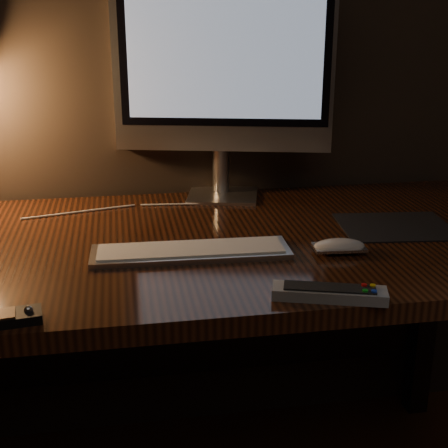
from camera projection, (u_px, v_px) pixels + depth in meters
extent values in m
cube|color=#3C1C0D|center=(195.00, 248.00, 1.37)|extent=(1.60, 0.75, 0.04)
cube|color=black|center=(425.00, 309.00, 1.92)|extent=(0.06, 0.06, 0.71)
cube|color=black|center=(181.00, 295.00, 1.78)|extent=(1.48, 0.02, 0.51)
cube|color=silver|center=(223.00, 195.00, 1.68)|extent=(0.22, 0.20, 0.01)
cylinder|color=silver|center=(221.00, 169.00, 1.69)|extent=(0.05, 0.05, 0.12)
cube|color=silver|center=(223.00, 60.00, 1.56)|extent=(0.55, 0.17, 0.46)
cube|color=black|center=(224.00, 48.00, 1.53)|extent=(0.51, 0.13, 0.39)
cube|color=#94A9CA|center=(224.00, 48.00, 1.53)|extent=(0.47, 0.12, 0.34)
cube|color=silver|center=(191.00, 251.00, 1.28)|extent=(0.41, 0.13, 0.02)
cube|color=black|center=(396.00, 226.00, 1.44)|extent=(0.27, 0.23, 0.00)
ellipsoid|color=white|center=(339.00, 248.00, 1.29)|extent=(0.11, 0.06, 0.02)
cube|color=gray|center=(329.00, 293.00, 1.08)|extent=(0.20, 0.11, 0.02)
cube|color=black|center=(330.00, 288.00, 1.08)|extent=(0.16, 0.08, 0.00)
cylinder|color=red|center=(330.00, 286.00, 1.08)|extent=(0.01, 0.01, 0.00)
cylinder|color=#0C8C19|center=(330.00, 286.00, 1.08)|extent=(0.01, 0.01, 0.00)
cylinder|color=gold|center=(330.00, 286.00, 1.08)|extent=(0.01, 0.01, 0.00)
cylinder|color=#1433BF|center=(330.00, 286.00, 1.08)|extent=(0.01, 0.01, 0.00)
cylinder|color=white|center=(137.00, 209.00, 1.57)|extent=(0.54, 0.02, 0.00)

